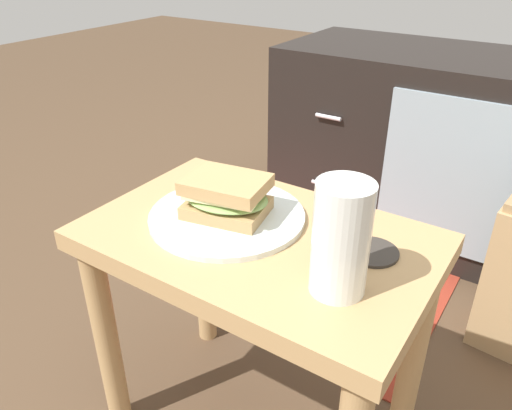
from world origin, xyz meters
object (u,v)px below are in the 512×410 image
at_px(tv_cabinet, 435,148).
at_px(sandwich_front, 226,196).
at_px(coaster, 372,252).
at_px(plate, 227,216).
at_px(beer_glass, 341,242).

bearing_deg(tv_cabinet, sandwich_front, -96.39).
bearing_deg(coaster, plate, -171.12).
distance_m(sandwich_front, coaster, 0.25).
bearing_deg(coaster, beer_glass, -93.97).
bearing_deg(coaster, sandwich_front, -171.12).
bearing_deg(tv_cabinet, beer_glass, -82.59).
relative_size(plate, sandwich_front, 1.64).
relative_size(plate, coaster, 3.25).
bearing_deg(beer_glass, tv_cabinet, 97.41).
relative_size(tv_cabinet, plate, 3.65).
bearing_deg(sandwich_front, beer_glass, -16.27).
distance_m(tv_cabinet, plate, 0.96).
bearing_deg(sandwich_front, plate, -159.44).
distance_m(tv_cabinet, sandwich_front, 0.97).
bearing_deg(plate, sandwich_front, 20.56).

